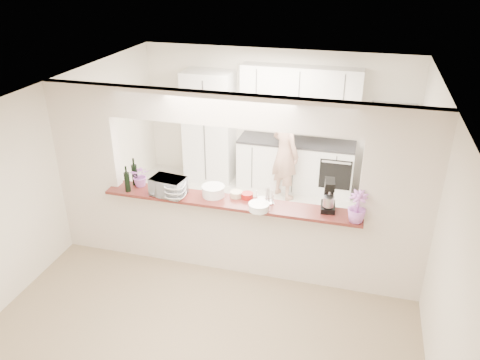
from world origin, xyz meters
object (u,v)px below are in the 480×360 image
at_px(refrigerator, 388,156).
at_px(toaster_oven, 168,186).
at_px(stand_mixer, 329,196).
at_px(person, 285,154).

relative_size(refrigerator, toaster_oven, 3.84).
relative_size(stand_mixer, person, 0.24).
bearing_deg(person, stand_mixer, 151.81).
bearing_deg(stand_mixer, person, 112.72).
bearing_deg(refrigerator, stand_mixer, -107.21).
xyz_separation_m(toaster_oven, person, (1.15, 2.40, -0.37)).
height_order(refrigerator, stand_mixer, refrigerator).
xyz_separation_m(refrigerator, toaster_oven, (-2.88, -2.75, 0.36)).
bearing_deg(toaster_oven, refrigerator, 51.33).
xyz_separation_m(stand_mixer, person, (-0.94, 2.24, -0.43)).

